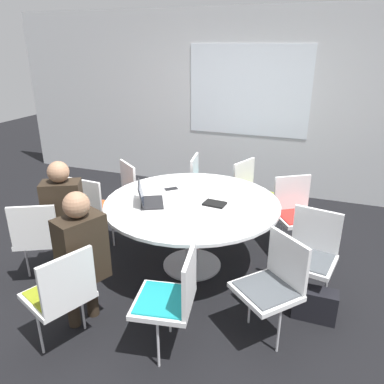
# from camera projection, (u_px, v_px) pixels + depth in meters

# --- Properties ---
(ground_plane) EXTENTS (16.00, 16.00, 0.00)m
(ground_plane) POSITION_uv_depth(u_px,v_px,m) (192.00, 265.00, 4.00)
(ground_plane) COLOR black
(wall_back) EXTENTS (8.00, 0.07, 2.70)m
(wall_back) POSITION_uv_depth(u_px,v_px,m) (248.00, 104.00, 5.60)
(wall_back) COLOR silver
(wall_back) RESTS_ON ground_plane
(conference_table) EXTENTS (1.74, 1.74, 0.74)m
(conference_table) POSITION_uv_depth(u_px,v_px,m) (192.00, 211.00, 3.76)
(conference_table) COLOR #B7B7BC
(conference_table) RESTS_ON ground_plane
(chair_0) EXTENTS (0.58, 0.58, 0.85)m
(chair_0) POSITION_uv_depth(u_px,v_px,m) (39.00, 234.00, 3.58)
(chair_0) COLOR white
(chair_0) RESTS_ON ground_plane
(chair_1) EXTENTS (0.56, 0.57, 0.85)m
(chair_1) POSITION_uv_depth(u_px,v_px,m) (61.00, 291.00, 2.76)
(chair_1) COLOR white
(chair_1) RESTS_ON ground_plane
(chair_2) EXTENTS (0.49, 0.51, 0.85)m
(chair_2) POSITION_uv_depth(u_px,v_px,m) (172.00, 295.00, 2.71)
(chair_2) COLOR white
(chair_2) RESTS_ON ground_plane
(chair_3) EXTENTS (0.61, 0.61, 0.85)m
(chair_3) POSITION_uv_depth(u_px,v_px,m) (273.00, 281.00, 2.87)
(chair_3) COLOR white
(chair_3) RESTS_ON ground_plane
(chair_4) EXTENTS (0.51, 0.49, 0.85)m
(chair_4) POSITION_uv_depth(u_px,v_px,m) (311.00, 250.00, 3.29)
(chair_4) COLOR white
(chair_4) RESTS_ON ground_plane
(chair_5) EXTENTS (0.60, 0.59, 0.85)m
(chair_5) POSITION_uv_depth(u_px,v_px,m) (296.00, 209.00, 4.11)
(chair_5) COLOR white
(chair_5) RESTS_ON ground_plane
(chair_6) EXTENTS (0.55, 0.56, 0.85)m
(chair_6) POSITION_uv_depth(u_px,v_px,m) (251.00, 189.00, 4.67)
(chair_6) COLOR white
(chair_6) RESTS_ON ground_plane
(chair_7) EXTENTS (0.49, 0.50, 0.85)m
(chair_7) POSITION_uv_depth(u_px,v_px,m) (204.00, 182.00, 4.90)
(chair_7) COLOR white
(chair_7) RESTS_ON ground_plane
(chair_8) EXTENTS (0.61, 0.60, 0.85)m
(chair_8) POSITION_uv_depth(u_px,v_px,m) (138.00, 188.00, 4.71)
(chair_8) COLOR white
(chair_8) RESTS_ON ground_plane
(chair_9) EXTENTS (0.47, 0.45, 0.85)m
(chair_9) POSITION_uv_depth(u_px,v_px,m) (94.00, 205.00, 4.21)
(chair_9) COLOR white
(chair_9) RESTS_ON ground_plane
(person_0) EXTENTS (0.42, 0.36, 1.20)m
(person_0) POSITION_uv_depth(u_px,v_px,m) (64.00, 211.00, 3.61)
(person_0) COLOR #2D2319
(person_0) RESTS_ON ground_plane
(person_1) EXTENTS (0.35, 0.42, 1.20)m
(person_1) POSITION_uv_depth(u_px,v_px,m) (81.00, 251.00, 2.90)
(person_1) COLOR #2D2319
(person_1) RESTS_ON ground_plane
(laptop) EXTENTS (0.36, 0.40, 0.21)m
(laptop) POSITION_uv_depth(u_px,v_px,m) (147.00, 198.00, 3.65)
(laptop) COLOR #232326
(laptop) RESTS_ON conference_table
(spiral_notebook) EXTENTS (0.22, 0.17, 0.02)m
(spiral_notebook) POSITION_uv_depth(u_px,v_px,m) (215.00, 204.00, 3.64)
(spiral_notebook) COLOR black
(spiral_notebook) RESTS_ON conference_table
(cell_phone) EXTENTS (0.15, 0.15, 0.01)m
(cell_phone) POSITION_uv_depth(u_px,v_px,m) (171.00, 189.00, 4.03)
(cell_phone) COLOR black
(cell_phone) RESTS_ON conference_table
(handbag) EXTENTS (0.36, 0.16, 0.28)m
(handbag) POSITION_uv_depth(u_px,v_px,m) (315.00, 304.00, 3.18)
(handbag) COLOR black
(handbag) RESTS_ON ground_plane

